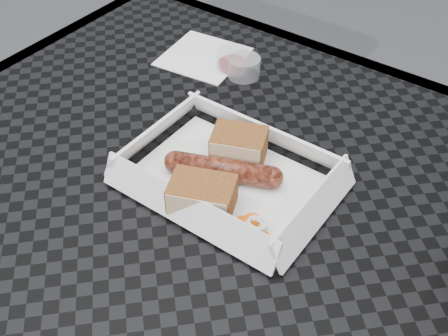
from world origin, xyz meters
name	(u,v)px	position (x,y,z in m)	size (l,w,h in m)	color
patio_table	(178,225)	(0.00, 0.00, 0.67)	(0.80, 0.80, 0.74)	black
food_tray	(229,180)	(0.05, 0.04, 0.75)	(0.22, 0.15, 0.00)	white
bratwurst	(223,169)	(0.04, 0.04, 0.76)	(0.14, 0.07, 0.03)	maroon
bread_near	(239,146)	(0.04, 0.08, 0.77)	(0.07, 0.05, 0.04)	brown
bread_far	(202,195)	(0.05, -0.01, 0.77)	(0.07, 0.05, 0.04)	brown
veg_garnish	(255,230)	(0.12, -0.01, 0.75)	(0.03, 0.03, 0.00)	#EE5C0A
napkin	(203,57)	(-0.15, 0.25, 0.75)	(0.12, 0.12, 0.00)	white
condiment_cup_sauce	(232,60)	(-0.09, 0.25, 0.76)	(0.05, 0.05, 0.03)	maroon
condiment_cup_empty	(244,67)	(-0.06, 0.24, 0.76)	(0.05, 0.05, 0.03)	silver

